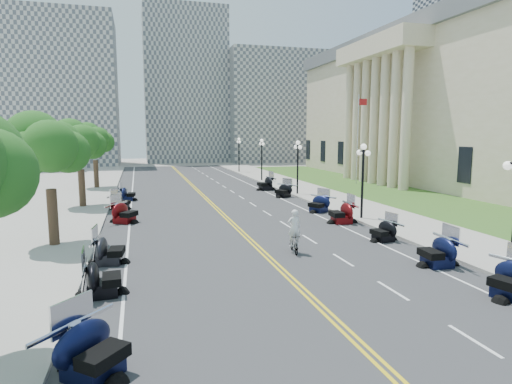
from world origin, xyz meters
TOP-DOWN VIEW (x-y plane):
  - ground at (0.00, 0.00)m, footprint 160.00×160.00m
  - road at (0.00, 10.00)m, footprint 16.00×90.00m
  - centerline_yellow_a at (-0.12, 10.00)m, footprint 0.12×90.00m
  - centerline_yellow_b at (0.12, 10.00)m, footprint 0.12×90.00m
  - edge_line_north at (6.40, 10.00)m, footprint 0.12×90.00m
  - edge_line_south at (-6.40, 10.00)m, footprint 0.12×90.00m
  - lane_dash_3 at (3.20, -12.00)m, footprint 0.12×2.00m
  - lane_dash_4 at (3.20, -8.00)m, footprint 0.12×2.00m
  - lane_dash_5 at (3.20, -4.00)m, footprint 0.12×2.00m
  - lane_dash_6 at (3.20, 0.00)m, footprint 0.12×2.00m
  - lane_dash_7 at (3.20, 4.00)m, footprint 0.12×2.00m
  - lane_dash_8 at (3.20, 8.00)m, footprint 0.12×2.00m
  - lane_dash_9 at (3.20, 12.00)m, footprint 0.12×2.00m
  - lane_dash_10 at (3.20, 16.00)m, footprint 0.12×2.00m
  - lane_dash_11 at (3.20, 20.00)m, footprint 0.12×2.00m
  - lane_dash_12 at (3.20, 24.00)m, footprint 0.12×2.00m
  - lane_dash_13 at (3.20, 28.00)m, footprint 0.12×2.00m
  - lane_dash_14 at (3.20, 32.00)m, footprint 0.12×2.00m
  - lane_dash_15 at (3.20, 36.00)m, footprint 0.12×2.00m
  - lane_dash_16 at (3.20, 40.00)m, footprint 0.12×2.00m
  - lane_dash_17 at (3.20, 44.00)m, footprint 0.12×2.00m
  - lane_dash_18 at (3.20, 48.00)m, footprint 0.12×2.00m
  - lane_dash_19 at (3.20, 52.00)m, footprint 0.12×2.00m
  - sidewalk_north at (10.50, 10.00)m, footprint 5.00×90.00m
  - sidewalk_south at (-10.50, 10.00)m, footprint 5.00×90.00m
  - lawn at (17.50, 18.00)m, footprint 9.00×60.00m
  - civic_building at (32.00, 22.00)m, footprint 26.00×51.00m
  - distant_block_a at (-18.00, 62.00)m, footprint 18.00×14.00m
  - distant_block_b at (4.00, 68.00)m, footprint 16.00×12.00m
  - distant_block_c at (22.00, 65.00)m, footprint 20.00×14.00m
  - street_lamp_2 at (8.60, 4.00)m, footprint 0.50×1.20m
  - street_lamp_3 at (8.60, 16.00)m, footprint 0.50×1.20m
  - street_lamp_4 at (8.60, 28.00)m, footprint 0.50×1.20m
  - street_lamp_5 at (8.60, 40.00)m, footprint 0.50×1.20m
  - flagpole at (18.00, 22.00)m, footprint 1.10×0.20m
  - tree_2 at (-10.00, 2.00)m, footprint 4.80×4.80m
  - tree_3 at (-10.00, 14.00)m, footprint 4.80×4.80m
  - tree_4 at (-10.00, 26.00)m, footprint 4.80×4.80m
  - motorcycle_n_4 at (6.75, -5.92)m, footprint 2.23×2.23m
  - motorcycle_n_5 at (6.90, -1.40)m, footprint 2.01×2.01m
  - motorcycle_n_6 at (6.85, 3.42)m, footprint 2.33×2.33m
  - motorcycle_n_7 at (7.00, 7.42)m, footprint 2.71×2.71m
  - motorcycle_n_9 at (6.90, 15.09)m, footprint 2.69×2.69m
  - motorcycle_n_10 at (6.71, 20.13)m, footprint 2.43×2.43m
  - motorcycle_s_3 at (-6.93, -11.04)m, footprint 3.04×3.04m
  - motorcycle_s_4 at (-7.12, -5.63)m, footprint 2.16×2.16m
  - motorcycle_s_5 at (-7.12, -1.75)m, footprint 2.22×2.22m
  - motorcycle_s_7 at (-6.71, 7.26)m, footprint 2.95×2.95m
  - motorcycle_s_8 at (-7.12, 12.48)m, footprint 2.51×2.51m
  - motorcycle_s_9 at (-6.71, 16.76)m, footprint 2.16×2.16m
  - bicycle at (1.43, -2.31)m, footprint 0.66×1.63m
  - cyclist_rider at (1.43, -2.31)m, footprint 0.66×0.43m

SIDE VIEW (x-z plane):
  - ground at x=0.00m, z-range 0.00..0.00m
  - road at x=0.00m, z-range 0.00..0.01m
  - centerline_yellow_a at x=-0.12m, z-range 0.01..0.01m
  - centerline_yellow_b at x=0.12m, z-range 0.01..0.01m
  - edge_line_north at x=6.40m, z-range 0.01..0.01m
  - edge_line_south at x=-6.40m, z-range 0.01..0.01m
  - lane_dash_3 at x=3.20m, z-range 0.01..0.01m
  - lane_dash_4 at x=3.20m, z-range 0.01..0.01m
  - lane_dash_5 at x=3.20m, z-range 0.01..0.01m
  - lane_dash_6 at x=3.20m, z-range 0.01..0.01m
  - lane_dash_7 at x=3.20m, z-range 0.01..0.01m
  - lane_dash_8 at x=3.20m, z-range 0.01..0.01m
  - lane_dash_9 at x=3.20m, z-range 0.01..0.01m
  - lane_dash_10 at x=3.20m, z-range 0.01..0.01m
  - lane_dash_11 at x=3.20m, z-range 0.01..0.01m
  - lane_dash_12 at x=3.20m, z-range 0.01..0.01m
  - lane_dash_13 at x=3.20m, z-range 0.01..0.01m
  - lane_dash_14 at x=3.20m, z-range 0.01..0.01m
  - lane_dash_15 at x=3.20m, z-range 0.01..0.01m
  - lane_dash_16 at x=3.20m, z-range 0.01..0.01m
  - lane_dash_17 at x=3.20m, z-range 0.01..0.01m
  - lane_dash_18 at x=3.20m, z-range 0.01..0.01m
  - lane_dash_19 at x=3.20m, z-range 0.01..0.01m
  - lawn at x=17.50m, z-range 0.00..0.10m
  - sidewalk_north at x=10.50m, z-range 0.00..0.15m
  - sidewalk_south at x=-10.50m, z-range 0.00..0.15m
  - bicycle at x=1.43m, z-range 0.00..0.95m
  - motorcycle_n_5 at x=6.90m, z-range 0.00..1.24m
  - motorcycle_s_8 at x=-7.12m, z-range 0.00..1.31m
  - motorcycle_s_9 at x=-6.71m, z-range 0.00..1.33m
  - motorcycle_n_9 at x=6.90m, z-range 0.00..1.37m
  - motorcycle_n_7 at x=7.00m, z-range 0.00..1.40m
  - motorcycle_s_5 at x=-7.12m, z-range 0.00..1.40m
  - motorcycle_s_4 at x=-7.12m, z-range 0.00..1.43m
  - motorcycle_n_4 at x=6.75m, z-range 0.00..1.46m
  - motorcycle_s_7 at x=-6.71m, z-range 0.00..1.50m
  - motorcycle_s_3 at x=-6.93m, z-range 0.00..1.51m
  - motorcycle_n_6 at x=6.85m, z-range 0.00..1.53m
  - motorcycle_n_10 at x=6.71m, z-range 0.00..1.56m
  - cyclist_rider at x=1.43m, z-range 0.95..2.76m
  - street_lamp_2 at x=8.60m, z-range 0.15..5.05m
  - street_lamp_3 at x=8.60m, z-range 0.15..5.05m
  - street_lamp_4 at x=8.60m, z-range 0.15..5.05m
  - street_lamp_5 at x=8.60m, z-range 0.15..5.05m
  - tree_2 at x=-10.00m, z-range 0.15..9.35m
  - tree_3 at x=-10.00m, z-range 0.15..9.35m
  - tree_4 at x=-10.00m, z-range 0.15..9.35m
  - flagpole at x=18.00m, z-range 0.00..10.00m
  - civic_building at x=32.00m, z-range 0.00..17.80m
  - distant_block_c at x=22.00m, z-range 0.00..22.00m
  - distant_block_a at x=-18.00m, z-range 0.00..26.00m
  - distant_block_b at x=4.00m, z-range 0.00..30.00m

